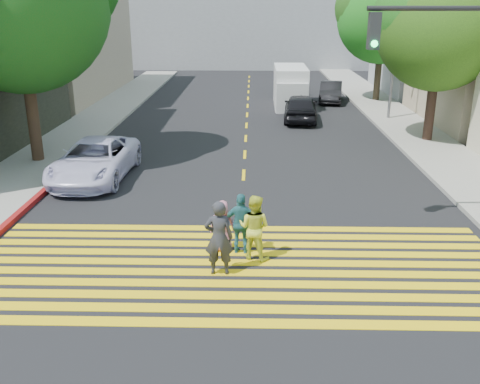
{
  "coord_description": "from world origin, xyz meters",
  "views": [
    {
      "loc": [
        0.32,
        -10.68,
        6.19
      ],
      "look_at": [
        0.0,
        3.0,
        1.4
      ],
      "focal_mm": 40.0,
      "sensor_mm": 36.0,
      "label": 1
    }
  ],
  "objects_px": {
    "tree_right_far": "(384,12)",
    "pedestrian_extra": "(241,224)",
    "pedestrian_woman": "(254,227)",
    "white_sedan": "(95,160)",
    "tree_right_near": "(443,20)",
    "white_van": "(290,88)",
    "pedestrian_child": "(222,226)",
    "pedestrian_man": "(219,238)",
    "dark_car_near": "(301,107)",
    "silver_car": "(293,83)",
    "dark_car_parked": "(331,92)"
  },
  "relations": [
    {
      "from": "white_van",
      "to": "pedestrian_extra",
      "type": "bearing_deg",
      "value": -96.34
    },
    {
      "from": "white_sedan",
      "to": "tree_right_near",
      "type": "bearing_deg",
      "value": 24.86
    },
    {
      "from": "tree_right_near",
      "to": "white_van",
      "type": "bearing_deg",
      "value": 122.65
    },
    {
      "from": "tree_right_far",
      "to": "pedestrian_extra",
      "type": "xyz_separation_m",
      "value": [
        -8.72,
        -23.69,
        -4.94
      ]
    },
    {
      "from": "pedestrian_woman",
      "to": "dark_car_parked",
      "type": "xyz_separation_m",
      "value": [
        5.21,
        23.83,
        -0.18
      ]
    },
    {
      "from": "white_van",
      "to": "pedestrian_man",
      "type": "bearing_deg",
      "value": -97.25
    },
    {
      "from": "pedestrian_man",
      "to": "white_sedan",
      "type": "relative_size",
      "value": 0.36
    },
    {
      "from": "dark_car_near",
      "to": "silver_car",
      "type": "xyz_separation_m",
      "value": [
        0.34,
        11.01,
        -0.12
      ]
    },
    {
      "from": "pedestrian_child",
      "to": "pedestrian_woman",
      "type": "bearing_deg",
      "value": 153.25
    },
    {
      "from": "tree_right_far",
      "to": "pedestrian_extra",
      "type": "relative_size",
      "value": 5.21
    },
    {
      "from": "dark_car_parked",
      "to": "white_van",
      "type": "bearing_deg",
      "value": -138.75
    },
    {
      "from": "pedestrian_woman",
      "to": "pedestrian_child",
      "type": "xyz_separation_m",
      "value": [
        -0.84,
        0.47,
        -0.16
      ]
    },
    {
      "from": "dark_car_parked",
      "to": "pedestrian_woman",
      "type": "bearing_deg",
      "value": -93.37
    },
    {
      "from": "pedestrian_man",
      "to": "dark_car_near",
      "type": "xyz_separation_m",
      "value": [
        3.49,
        18.33,
        -0.17
      ]
    },
    {
      "from": "tree_right_far",
      "to": "dark_car_near",
      "type": "xyz_separation_m",
      "value": [
        -5.74,
        -6.54,
        -4.99
      ]
    },
    {
      "from": "pedestrian_child",
      "to": "white_van",
      "type": "distance_m",
      "value": 21.8
    },
    {
      "from": "pedestrian_man",
      "to": "silver_car",
      "type": "bearing_deg",
      "value": -99.3
    },
    {
      "from": "tree_right_far",
      "to": "dark_car_near",
      "type": "distance_m",
      "value": 10.03
    },
    {
      "from": "pedestrian_extra",
      "to": "dark_car_parked",
      "type": "relative_size",
      "value": 0.4
    },
    {
      "from": "pedestrian_man",
      "to": "dark_car_parked",
      "type": "xyz_separation_m",
      "value": [
        6.05,
        24.7,
        -0.27
      ]
    },
    {
      "from": "silver_car",
      "to": "white_sedan",
      "type": "bearing_deg",
      "value": 72.72
    },
    {
      "from": "white_van",
      "to": "pedestrian_child",
      "type": "bearing_deg",
      "value": -97.71
    },
    {
      "from": "pedestrian_woman",
      "to": "pedestrian_extra",
      "type": "distance_m",
      "value": 0.46
    },
    {
      "from": "tree_right_far",
      "to": "white_sedan",
      "type": "relative_size",
      "value": 1.61
    },
    {
      "from": "dark_car_parked",
      "to": "white_van",
      "type": "xyz_separation_m",
      "value": [
        -2.86,
        -1.81,
        0.51
      ]
    },
    {
      "from": "tree_right_far",
      "to": "dark_car_parked",
      "type": "xyz_separation_m",
      "value": [
        -3.18,
        -0.18,
        -5.08
      ]
    },
    {
      "from": "white_sedan",
      "to": "dark_car_parked",
      "type": "height_order",
      "value": "white_sedan"
    },
    {
      "from": "tree_right_far",
      "to": "white_sedan",
      "type": "xyz_separation_m",
      "value": [
        -14.33,
        -17.46,
        -5.02
      ]
    },
    {
      "from": "pedestrian_child",
      "to": "white_van",
      "type": "height_order",
      "value": "white_van"
    },
    {
      "from": "pedestrian_child",
      "to": "silver_car",
      "type": "distance_m",
      "value": 28.27
    },
    {
      "from": "tree_right_near",
      "to": "white_sedan",
      "type": "bearing_deg",
      "value": -156.95
    },
    {
      "from": "pedestrian_extra",
      "to": "pedestrian_woman",
      "type": "bearing_deg",
      "value": 139.93
    },
    {
      "from": "pedestrian_child",
      "to": "dark_car_near",
      "type": "bearing_deg",
      "value": -99.29
    },
    {
      "from": "tree_right_far",
      "to": "pedestrian_woman",
      "type": "relative_size",
      "value": 4.97
    },
    {
      "from": "pedestrian_extra",
      "to": "silver_car",
      "type": "bearing_deg",
      "value": -92.6
    },
    {
      "from": "white_sedan",
      "to": "pedestrian_woman",
      "type": "bearing_deg",
      "value": -45.97
    },
    {
      "from": "pedestrian_man",
      "to": "pedestrian_woman",
      "type": "xyz_separation_m",
      "value": [
        0.84,
        0.87,
        -0.08
      ]
    },
    {
      "from": "tree_right_far",
      "to": "pedestrian_child",
      "type": "height_order",
      "value": "tree_right_far"
    },
    {
      "from": "pedestrian_man",
      "to": "white_sedan",
      "type": "distance_m",
      "value": 9.0
    },
    {
      "from": "tree_right_far",
      "to": "pedestrian_woman",
      "type": "distance_m",
      "value": 25.9
    },
    {
      "from": "tree_right_far",
      "to": "pedestrian_man",
      "type": "distance_m",
      "value": 26.97
    },
    {
      "from": "tree_right_far",
      "to": "pedestrian_woman",
      "type": "height_order",
      "value": "tree_right_far"
    },
    {
      "from": "pedestrian_woman",
      "to": "pedestrian_child",
      "type": "height_order",
      "value": "pedestrian_woman"
    },
    {
      "from": "silver_car",
      "to": "pedestrian_extra",
      "type": "bearing_deg",
      "value": 88.16
    },
    {
      "from": "tree_right_far",
      "to": "pedestrian_extra",
      "type": "bearing_deg",
      "value": -110.21
    },
    {
      "from": "pedestrian_woman",
      "to": "pedestrian_child",
      "type": "distance_m",
      "value": 0.97
    },
    {
      "from": "dark_car_near",
      "to": "silver_car",
      "type": "relative_size",
      "value": 1.0
    },
    {
      "from": "white_sedan",
      "to": "pedestrian_man",
      "type": "bearing_deg",
      "value": -53.68
    },
    {
      "from": "pedestrian_extra",
      "to": "dark_car_near",
      "type": "bearing_deg",
      "value": -95.72
    },
    {
      "from": "pedestrian_extra",
      "to": "white_van",
      "type": "bearing_deg",
      "value": -92.91
    }
  ]
}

